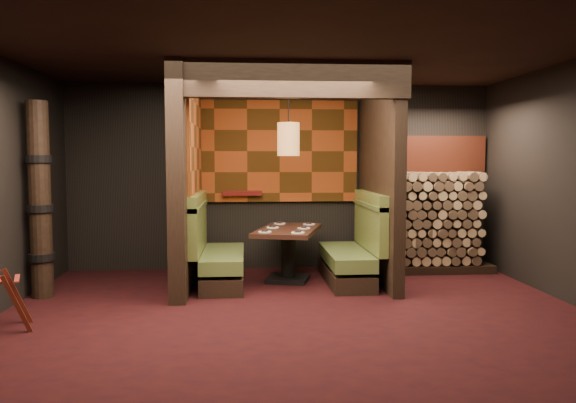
{
  "coord_description": "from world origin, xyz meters",
  "views": [
    {
      "loc": [
        -0.54,
        -5.92,
        1.7
      ],
      "look_at": [
        0.0,
        1.3,
        1.15
      ],
      "focal_mm": 35.0,
      "sensor_mm": 36.0,
      "label": 1
    }
  ],
  "objects_px": {
    "booth_bench_right": "(353,253)",
    "pendant_lamp": "(288,139)",
    "firewood_stack": "(433,222)",
    "dining_table": "(288,245)",
    "totem_column": "(40,201)",
    "luggage_rack": "(1,299)",
    "booth_bench_left": "(215,255)"
  },
  "relations": [
    {
      "from": "booth_bench_right",
      "to": "luggage_rack",
      "type": "relative_size",
      "value": 2.36
    },
    {
      "from": "booth_bench_right",
      "to": "firewood_stack",
      "type": "distance_m",
      "value": 1.56
    },
    {
      "from": "luggage_rack",
      "to": "totem_column",
      "type": "relative_size",
      "value": 0.28
    },
    {
      "from": "pendant_lamp",
      "to": "totem_column",
      "type": "height_order",
      "value": "pendant_lamp"
    },
    {
      "from": "totem_column",
      "to": "firewood_stack",
      "type": "distance_m",
      "value": 5.5
    },
    {
      "from": "booth_bench_right",
      "to": "pendant_lamp",
      "type": "relative_size",
      "value": 1.44
    },
    {
      "from": "luggage_rack",
      "to": "firewood_stack",
      "type": "xyz_separation_m",
      "value": [
        5.25,
        2.6,
        0.44
      ]
    },
    {
      "from": "booth_bench_left",
      "to": "luggage_rack",
      "type": "relative_size",
      "value": 2.36
    },
    {
      "from": "dining_table",
      "to": "firewood_stack",
      "type": "bearing_deg",
      "value": 14.03
    },
    {
      "from": "booth_bench_right",
      "to": "dining_table",
      "type": "xyz_separation_m",
      "value": [
        -0.89,
        0.14,
        0.11
      ]
    },
    {
      "from": "booth_bench_left",
      "to": "booth_bench_right",
      "type": "height_order",
      "value": "same"
    },
    {
      "from": "luggage_rack",
      "to": "firewood_stack",
      "type": "bearing_deg",
      "value": 26.33
    },
    {
      "from": "luggage_rack",
      "to": "booth_bench_left",
      "type": "bearing_deg",
      "value": 43.43
    },
    {
      "from": "totem_column",
      "to": "firewood_stack",
      "type": "xyz_separation_m",
      "value": [
        5.33,
        1.25,
        -0.44
      ]
    },
    {
      "from": "pendant_lamp",
      "to": "firewood_stack",
      "type": "distance_m",
      "value": 2.63
    },
    {
      "from": "luggage_rack",
      "to": "dining_table",
      "type": "bearing_deg",
      "value": 34.13
    },
    {
      "from": "dining_table",
      "to": "firewood_stack",
      "type": "relative_size",
      "value": 0.9
    },
    {
      "from": "dining_table",
      "to": "pendant_lamp",
      "type": "distance_m",
      "value": 1.46
    },
    {
      "from": "dining_table",
      "to": "luggage_rack",
      "type": "distance_m",
      "value": 3.64
    },
    {
      "from": "booth_bench_left",
      "to": "totem_column",
      "type": "xyz_separation_m",
      "value": [
        -2.09,
        -0.55,
        0.79
      ]
    },
    {
      "from": "booth_bench_left",
      "to": "dining_table",
      "type": "bearing_deg",
      "value": 7.88
    },
    {
      "from": "booth_bench_right",
      "to": "pendant_lamp",
      "type": "height_order",
      "value": "pendant_lamp"
    },
    {
      "from": "totem_column",
      "to": "pendant_lamp",
      "type": "bearing_deg",
      "value": 11.68
    },
    {
      "from": "luggage_rack",
      "to": "pendant_lamp",
      "type": "bearing_deg",
      "value": 33.48
    },
    {
      "from": "booth_bench_left",
      "to": "booth_bench_right",
      "type": "bearing_deg",
      "value": 0.0
    },
    {
      "from": "booth_bench_right",
      "to": "booth_bench_left",
      "type": "bearing_deg",
      "value": 180.0
    },
    {
      "from": "totem_column",
      "to": "firewood_stack",
      "type": "height_order",
      "value": "totem_column"
    },
    {
      "from": "pendant_lamp",
      "to": "dining_table",
      "type": "bearing_deg",
      "value": 90.0
    },
    {
      "from": "booth_bench_right",
      "to": "totem_column",
      "type": "distance_m",
      "value": 4.1
    },
    {
      "from": "booth_bench_left",
      "to": "pendant_lamp",
      "type": "distance_m",
      "value": 1.86
    },
    {
      "from": "booth_bench_right",
      "to": "dining_table",
      "type": "bearing_deg",
      "value": 171.19
    },
    {
      "from": "booth_bench_left",
      "to": "totem_column",
      "type": "bearing_deg",
      "value": -165.25
    }
  ]
}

